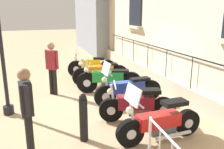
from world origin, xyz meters
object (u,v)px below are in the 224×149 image
object	(u,v)px
motorcycle_red	(159,123)
pedestrian_standing	(52,65)
motorcycle_green	(109,80)
motorcycle_blue	(128,90)
motorcycle_maroon	(137,105)
motorcycle_yellow	(92,66)
motorcycle_orange	(101,73)
bollard	(83,117)
pedestrian_walking	(27,107)

from	to	relation	value
motorcycle_red	pedestrian_standing	size ratio (longest dim) A/B	1.15
motorcycle_green	motorcycle_blue	size ratio (longest dim) A/B	1.00
motorcycle_red	pedestrian_standing	xyz separation A→B (m)	(1.87, -3.86, 0.59)
motorcycle_blue	motorcycle_red	xyz separation A→B (m)	(0.19, 2.23, -0.03)
motorcycle_maroon	motorcycle_yellow	bearing A→B (deg)	-89.47
motorcycle_orange	bollard	size ratio (longest dim) A/B	2.04
motorcycle_orange	motorcycle_blue	world-z (taller)	motorcycle_blue
motorcycle_green	pedestrian_standing	size ratio (longest dim) A/B	1.24
motorcycle_yellow	motorcycle_orange	size ratio (longest dim) A/B	0.93
motorcycle_green	pedestrian_walking	distance (m)	4.11
motorcycle_maroon	pedestrian_standing	distance (m)	3.39
bollard	pedestrian_walking	world-z (taller)	pedestrian_walking
motorcycle_orange	pedestrian_standing	bearing A→B (deg)	18.44
motorcycle_blue	pedestrian_walking	xyz separation A→B (m)	(2.86, 1.90, 0.55)
motorcycle_yellow	pedestrian_walking	size ratio (longest dim) A/B	1.17
motorcycle_maroon	bollard	world-z (taller)	bollard
motorcycle_yellow	motorcycle_orange	distance (m)	1.20
motorcycle_green	motorcycle_blue	bearing A→B (deg)	100.55
motorcycle_orange	bollard	world-z (taller)	bollard
motorcycle_yellow	motorcycle_orange	world-z (taller)	motorcycle_yellow
motorcycle_blue	pedestrian_standing	world-z (taller)	pedestrian_standing
pedestrian_standing	pedestrian_walking	xyz separation A→B (m)	(0.80, 3.53, -0.00)
motorcycle_orange	bollard	distance (m)	4.23
motorcycle_yellow	bollard	size ratio (longest dim) A/B	1.90
motorcycle_yellow	motorcycle_green	xyz separation A→B (m)	(-0.05, 2.24, 0.01)
motorcycle_yellow	pedestrian_walking	world-z (taller)	pedestrian_walking
motorcycle_red	motorcycle_maroon	bearing A→B (deg)	-87.86
motorcycle_maroon	motorcycle_green	bearing A→B (deg)	-90.24
motorcycle_green	pedestrian_walking	size ratio (longest dim) A/B	1.25
motorcycle_orange	motorcycle_red	world-z (taller)	motorcycle_red
motorcycle_orange	bollard	bearing A→B (deg)	68.80
motorcycle_blue	motorcycle_red	world-z (taller)	motorcycle_blue
motorcycle_maroon	motorcycle_blue	bearing A→B (deg)	-101.41
motorcycle_orange	motorcycle_blue	size ratio (longest dim) A/B	1.01
motorcycle_green	motorcycle_blue	distance (m)	1.23
motorcycle_red	pedestrian_standing	bearing A→B (deg)	-64.11
pedestrian_standing	motorcycle_blue	bearing A→B (deg)	141.76
motorcycle_maroon	motorcycle_orange	bearing A→B (deg)	-90.29
motorcycle_orange	motorcycle_blue	xyz separation A→B (m)	(-0.22, 2.25, -0.00)
motorcycle_yellow	pedestrian_standing	size ratio (longest dim) A/B	1.16
motorcycle_orange	motorcycle_green	bearing A→B (deg)	89.57
motorcycle_yellow	bollard	distance (m)	5.35
motorcycle_blue	motorcycle_maroon	xyz separation A→B (m)	(0.23, 1.16, -0.04)
motorcycle_green	motorcycle_yellow	bearing A→B (deg)	-88.67
motorcycle_blue	pedestrian_standing	xyz separation A→B (m)	(2.07, -1.63, 0.55)
motorcycle_maroon	pedestrian_walking	size ratio (longest dim) A/B	1.10
pedestrian_standing	pedestrian_walking	distance (m)	3.62
motorcycle_orange	motorcycle_yellow	bearing A→B (deg)	-87.14
motorcycle_yellow	motorcycle_maroon	bearing A→B (deg)	90.53
motorcycle_blue	motorcycle_maroon	size ratio (longest dim) A/B	1.13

